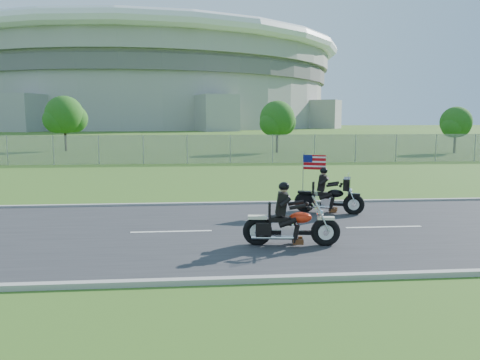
{
  "coord_description": "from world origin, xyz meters",
  "views": [
    {
      "loc": [
        -1.24,
        -12.59,
        3.1
      ],
      "look_at": [
        -0.11,
        0.0,
        1.44
      ],
      "focal_mm": 35.0,
      "sensor_mm": 36.0,
      "label": 1
    }
  ],
  "objects": [
    {
      "name": "tree_fence_far",
      "position": [
        22.04,
        28.03,
        2.64
      ],
      "size": [
        3.08,
        2.87,
        4.2
      ],
      "color": "#382316",
      "rests_on": "ground"
    },
    {
      "name": "road",
      "position": [
        0.0,
        0.0,
        0.02
      ],
      "size": [
        120.0,
        8.0,
        0.04
      ],
      "primitive_type": "cube",
      "color": "#28282B",
      "rests_on": "ground"
    },
    {
      "name": "tree_fence_mid",
      "position": [
        -13.95,
        34.04,
        3.3
      ],
      "size": [
        3.96,
        3.69,
        5.3
      ],
      "color": "#382316",
      "rests_on": "ground"
    },
    {
      "name": "fence",
      "position": [
        -5.0,
        20.0,
        1.0
      ],
      "size": [
        60.0,
        0.03,
        2.0
      ],
      "primitive_type": "cube",
      "color": "gray",
      "rests_on": "ground"
    },
    {
      "name": "curb_south",
      "position": [
        0.0,
        -4.05,
        0.05
      ],
      "size": [
        120.0,
        0.18,
        0.12
      ],
      "primitive_type": "cube",
      "color": "#9E9B93",
      "rests_on": "ground"
    },
    {
      "name": "motorcycle_lead",
      "position": [
        0.96,
        -1.61,
        0.51
      ],
      "size": [
        2.38,
        0.77,
        1.6
      ],
      "rotation": [
        0.0,
        0.0,
        -0.13
      ],
      "color": "black",
      "rests_on": "ground"
    },
    {
      "name": "curb_north",
      "position": [
        0.0,
        4.05,
        0.05
      ],
      "size": [
        120.0,
        0.18,
        0.12
      ],
      "primitive_type": "cube",
      "color": "#9E9B93",
      "rests_on": "ground"
    },
    {
      "name": "ground",
      "position": [
        0.0,
        0.0,
        0.0
      ],
      "size": [
        420.0,
        420.0,
        0.0
      ],
      "primitive_type": "plane",
      "color": "#32541A",
      "rests_on": "ground"
    },
    {
      "name": "tree_fence_near",
      "position": [
        6.04,
        30.04,
        2.97
      ],
      "size": [
        3.52,
        3.28,
        4.75
      ],
      "color": "#382316",
      "rests_on": "ground"
    },
    {
      "name": "stadium",
      "position": [
        -20.0,
        170.0,
        15.58
      ],
      "size": [
        140.4,
        140.4,
        29.2
      ],
      "color": "#A3A099",
      "rests_on": "ground"
    },
    {
      "name": "motorcycle_follow",
      "position": [
        2.99,
        2.15,
        0.53
      ],
      "size": [
        2.19,
        1.14,
        1.9
      ],
      "rotation": [
        0.0,
        0.0,
        -0.36
      ],
      "color": "black",
      "rests_on": "ground"
    }
  ]
}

